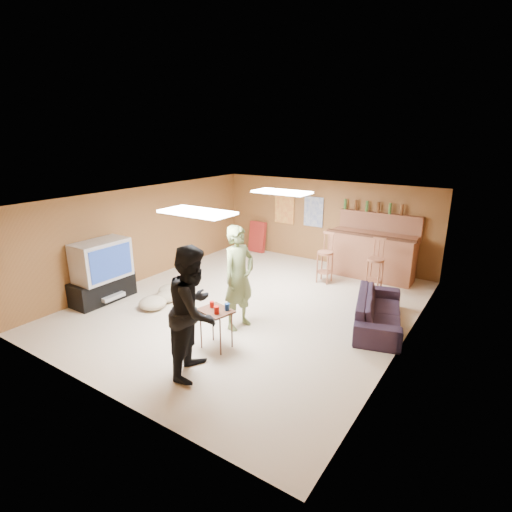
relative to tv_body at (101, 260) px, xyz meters
The scene contains 32 objects.
ground 3.18m from the tv_body, 29.51° to the left, with size 7.00×7.00×0.00m, color #C2AF94.
ceiling 3.31m from the tv_body, 29.51° to the left, with size 6.00×7.00×0.02m, color silver.
wall_back 5.66m from the tv_body, 62.08° to the left, with size 6.00×0.02×2.20m, color brown.
wall_front 3.33m from the tv_body, 37.04° to the right, with size 6.00×0.02×2.20m, color brown.
wall_left 1.55m from the tv_body, 103.13° to the left, with size 0.02×7.00×2.20m, color brown.
wall_right 5.85m from the tv_body, 14.87° to the left, with size 0.02×7.00×2.20m, color brown.
tv_stand 0.65m from the tv_body, behind, with size 0.55×1.30×0.50m, color black.
dvd_box 0.76m from the tv_body, ahead, with size 0.35×0.50×0.08m, color #B2B2B7.
tv_body is the anchor object (origin of this frame).
tv_screen 0.31m from the tv_body, ahead, with size 0.02×0.95×0.65m, color navy.
bar_counter 6.09m from the tv_body, 47.00° to the left, with size 2.00×0.60×1.10m, color brown.
bar_lip 5.91m from the tv_body, 45.34° to the left, with size 2.10×0.12×0.05m, color #3A1E12.
bar_shelf 6.45m from the tv_body, 49.74° to the left, with size 2.00×0.18×0.05m, color brown.
bar_backing 6.44m from the tv_body, 49.85° to the left, with size 2.00×0.14×0.60m, color brown.
poster_left 5.19m from the tv_body, 73.70° to the left, with size 0.60×0.03×0.85m, color #BF3F26.
poster_right 5.51m from the tv_body, 64.65° to the left, with size 0.55×0.03×0.80m, color #334C99.
folding_chair_stack 4.86m from the tv_body, 82.29° to the left, with size 0.50×0.14×0.90m, color maroon.
ceiling_panel_front 2.94m from the tv_body, ahead, with size 1.20×0.60×0.04m, color white.
ceiling_panel_back 3.99m from the tv_body, 45.54° to the left, with size 1.20×0.60×0.04m, color white.
person_olive 3.07m from the tv_body, 11.60° to the left, with size 0.69×0.45×1.88m, color #606E3F.
person_black 3.42m from the tv_body, 14.97° to the right, with size 0.94×0.73×1.93m, color black.
sofa 5.53m from the tv_body, 21.82° to the left, with size 1.97×0.77×0.58m, color black.
tray_table 3.19m from the tv_body, ahead, with size 0.52×0.41×0.67m, color #3A1E12.
cup_red_near 3.03m from the tv_body, ahead, with size 0.07×0.07×0.10m, color red.
cup_red_far 3.25m from the tv_body, ahead, with size 0.09×0.09×0.12m, color red.
cup_blue 3.30m from the tv_body, ahead, with size 0.08×0.08×0.11m, color navy.
bar_stool_left 4.89m from the tv_body, 46.64° to the left, with size 0.42×0.42×1.32m, color brown, non-canonical shape.
bar_stool_right 5.81m from the tv_body, 39.21° to the left, with size 0.40×0.40×1.27m, color brown, non-canonical shape.
cushion_near_tv 1.54m from the tv_body, 46.79° to the left, with size 0.52×0.52×0.23m, color tan.
cushion_mid 1.51m from the tv_body, 32.46° to the left, with size 0.46×0.46×0.21m, color tan.
cushion_far 1.39m from the tv_body, 13.58° to the left, with size 0.54×0.54×0.25m, color tan.
bottle_row 6.32m from the tv_body, 51.01° to the left, with size 1.48×0.08×0.26m, color #3F7233, non-canonical shape.
Camera 1 is at (4.24, -6.21, 3.38)m, focal length 28.00 mm.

